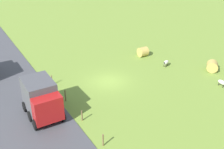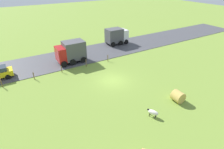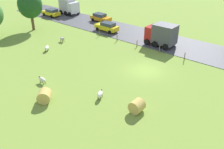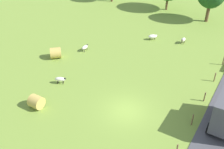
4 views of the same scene
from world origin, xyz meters
name	(u,v)px [view 3 (image 3 of 4)]	position (x,y,z in m)	size (l,w,h in m)	color
ground_plane	(145,70)	(0.00, 0.00, 0.00)	(160.00, 160.00, 0.00)	olive
road_strip	(181,46)	(10.48, 0.00, 0.03)	(8.00, 80.00, 0.06)	#47474C
sheep_0	(47,48)	(-3.95, 14.67, 0.49)	(1.23, 1.16, 0.76)	white
sheep_1	(62,39)	(-0.01, 15.84, 0.53)	(0.54, 1.03, 0.78)	beige
sheep_2	(100,94)	(-8.24, 0.24, 0.55)	(1.24, 0.91, 0.79)	silver
sheep_3	(42,79)	(-10.13, 7.43, 0.50)	(0.49, 1.16, 0.73)	silver
hay_bale_0	(137,106)	(-7.71, -3.94, 0.64)	(1.28, 1.28, 1.19)	tan
hay_bale_1	(44,96)	(-12.20, 4.19, 0.67)	(1.33, 1.33, 1.28)	tan
tree_1	(30,5)	(0.67, 24.66, 4.56)	(4.25, 4.25, 6.97)	brown
fence_post_0	(185,57)	(5.86, -2.57, 0.58)	(0.12, 0.12, 1.16)	brown
fence_post_1	(159,49)	(5.86, 1.33, 0.62)	(0.12, 0.12, 1.23)	brown
fence_post_2	(137,44)	(5.86, 5.23, 0.53)	(0.12, 0.12, 1.06)	brown
fence_post_3	(117,38)	(5.86, 9.13, 0.55)	(0.12, 0.12, 1.11)	brown
fence_post_4	(99,33)	(5.86, 13.03, 0.61)	(0.12, 0.12, 1.22)	brown
truck_0	(69,6)	(12.23, 27.77, 1.84)	(2.81, 4.04, 3.38)	white
truck_1	(162,34)	(8.63, 2.64, 1.86)	(2.80, 4.51, 3.40)	#B21919
car_0	(51,12)	(8.69, 29.60, 0.87)	(2.12, 4.17, 1.55)	yellow
car_1	(107,27)	(8.53, 13.57, 0.91)	(1.94, 4.46, 1.64)	yellow
car_2	(34,8)	(8.52, 35.71, 0.84)	(2.06, 3.88, 1.48)	#B7B7BC
car_3	(101,17)	(12.41, 18.57, 0.89)	(2.09, 4.29, 1.59)	orange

